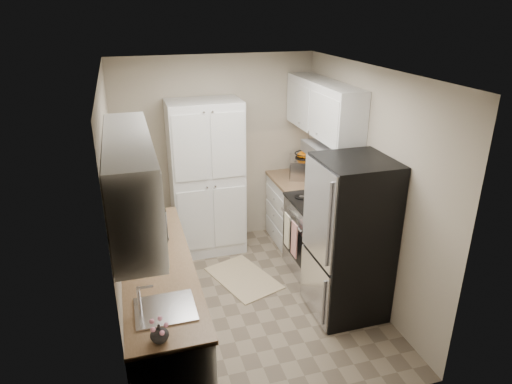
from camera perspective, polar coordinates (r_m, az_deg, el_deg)
The scene contains 16 objects.
ground at distance 5.22m, azimuth -0.72°, elevation -13.45°, with size 3.20×3.20×0.00m, color #7A6B56.
room_shell at distance 4.45m, azimuth -1.01°, elevation 3.64°, with size 2.64×3.24×2.52m.
pantry_cabinet at distance 5.84m, azimuth -6.19°, elevation 1.67°, with size 0.90×0.55×2.00m, color silver.
base_cabinet_left at distance 4.49m, azimuth -11.80°, elevation -13.83°, with size 0.60×2.30×0.88m, color silver.
countertop_left at distance 4.24m, azimuth -12.29°, elevation -8.80°, with size 0.63×2.33×0.04m, color #846647.
base_cabinet_right at distance 6.25m, azimuth 5.03°, elevation -2.42°, with size 0.60×0.80×0.88m, color silver.
countertop_right at distance 6.07m, azimuth 5.17°, elevation 1.52°, with size 0.63×0.83×0.04m, color #846647.
electric_range at distance 5.57m, azimuth 7.87°, elevation -5.39°, with size 0.71×0.78×1.13m.
refrigerator at distance 4.76m, azimuth 11.63°, elevation -5.76°, with size 0.70×0.72×1.70m, color #B7B7BC.
microwave at distance 4.66m, azimuth -13.30°, elevation -3.63°, with size 0.51×0.34×0.28m, color #A9AAAE.
wine_bottle at distance 4.95m, azimuth -15.08°, elevation -2.26°, with size 0.07×0.07×0.27m, color black.
flower_vase at distance 3.32m, azimuth -11.99°, elevation -16.88°, with size 0.13×0.13×0.13m, color silver.
cutting_board at distance 4.98m, azimuth -13.60°, elevation -1.62°, with size 0.02×0.26×0.32m, color #539242.
toaster_oven at distance 6.12m, azimuth 5.81°, elevation 3.11°, with size 0.34×0.44×0.25m, color #AFAEB3.
fruit_basket at distance 6.08m, azimuth 6.01°, elevation 4.75°, with size 0.25×0.25×0.10m, color orange, non-canonical shape.
kitchen_mat at distance 5.59m, azimuth -1.59°, elevation -10.69°, with size 0.57×0.91×0.01m, color #C8B086.
Camera 1 is at (-1.14, -4.07, 3.06)m, focal length 32.00 mm.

